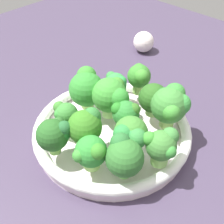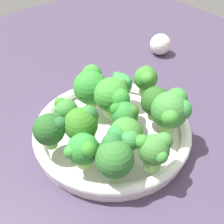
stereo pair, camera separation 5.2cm
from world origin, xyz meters
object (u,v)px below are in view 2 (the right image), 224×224
(broccoli_floret_11, at_px, (155,150))
(broccoli_floret_2, at_px, (146,79))
(broccoli_floret_0, at_px, (114,156))
(broccoli_floret_3, at_px, (83,123))
(broccoli_floret_12, at_px, (121,85))
(broccoli_floret_6, at_px, (125,115))
(broccoli_floret_7, at_px, (51,129))
(broccoli_floret_13, at_px, (83,150))
(garlic_bulb, at_px, (160,44))
(broccoli_floret_5, at_px, (92,85))
(broccoli_floret_1, at_px, (126,135))
(bowl, at_px, (112,131))
(broccoli_floret_8, at_px, (159,102))
(broccoli_floret_9, at_px, (66,111))
(broccoli_floret_10, at_px, (115,97))
(broccoli_floret_4, at_px, (172,110))

(broccoli_floret_11, bearing_deg, broccoli_floret_2, 50.27)
(broccoli_floret_0, xyz_separation_m, broccoli_floret_3, (0.00, 0.08, 0.01))
(broccoli_floret_2, bearing_deg, broccoli_floret_0, -146.40)
(broccoli_floret_2, distance_m, broccoli_floret_12, 0.05)
(broccoli_floret_6, relative_size, broccoli_floret_7, 0.97)
(broccoli_floret_0, bearing_deg, broccoli_floret_13, 121.50)
(broccoli_floret_3, height_order, broccoli_floret_6, broccoli_floret_3)
(broccoli_floret_13, bearing_deg, garlic_bulb, 28.63)
(broccoli_floret_0, height_order, broccoli_floret_2, broccoli_floret_0)
(broccoli_floret_11, bearing_deg, broccoli_floret_0, 153.21)
(broccoli_floret_5, bearing_deg, broccoli_floret_6, -92.38)
(garlic_bulb, bearing_deg, broccoli_floret_1, -144.13)
(broccoli_floret_6, bearing_deg, broccoli_floret_0, -139.91)
(broccoli_floret_2, height_order, broccoli_floret_13, broccoli_floret_2)
(garlic_bulb, bearing_deg, bowl, -150.50)
(bowl, height_order, broccoli_floret_5, broccoli_floret_5)
(broccoli_floret_6, bearing_deg, broccoli_floret_5, 87.62)
(broccoli_floret_1, height_order, broccoli_floret_12, broccoli_floret_1)
(broccoli_floret_0, relative_size, broccoli_floret_11, 1.05)
(broccoli_floret_2, relative_size, broccoli_floret_8, 0.97)
(broccoli_floret_2, xyz_separation_m, broccoli_floret_6, (-0.10, -0.06, -0.00))
(broccoli_floret_7, height_order, broccoli_floret_9, broccoli_floret_7)
(bowl, bearing_deg, broccoli_floret_3, -175.21)
(broccoli_floret_6, height_order, garlic_bulb, broccoli_floret_6)
(broccoli_floret_8, height_order, broccoli_floret_12, broccoli_floret_8)
(broccoli_floret_0, height_order, broccoli_floret_7, broccoli_floret_0)
(broccoli_floret_3, distance_m, broccoli_floret_12, 0.14)
(broccoli_floret_2, relative_size, garlic_bulb, 1.17)
(broccoli_floret_6, bearing_deg, broccoli_floret_13, -170.13)
(broccoli_floret_10, bearing_deg, broccoli_floret_0, -129.29)
(broccoli_floret_0, bearing_deg, broccoli_floret_12, 46.62)
(broccoli_floret_9, relative_size, broccoli_floret_13, 0.97)
(broccoli_floret_11, bearing_deg, broccoli_floret_3, 116.44)
(broccoli_floret_10, xyz_separation_m, broccoli_floret_13, (-0.11, -0.06, -0.01))
(broccoli_floret_10, height_order, broccoli_floret_13, broccoli_floret_10)
(broccoli_floret_12, bearing_deg, broccoli_floret_1, -127.63)
(broccoli_floret_8, bearing_deg, bowl, 153.92)
(broccoli_floret_2, bearing_deg, broccoli_floret_9, 173.33)
(broccoli_floret_0, xyz_separation_m, broccoli_floret_4, (0.13, 0.01, 0.01))
(broccoli_floret_12, bearing_deg, broccoli_floret_6, -127.27)
(broccoli_floret_0, xyz_separation_m, broccoli_floret_8, (0.14, 0.05, 0.00))
(broccoli_floret_9, xyz_separation_m, broccoli_floret_12, (0.13, 0.00, -0.00))
(broccoli_floret_8, bearing_deg, broccoli_floret_6, 171.84)
(broccoli_floret_6, xyz_separation_m, broccoli_floret_13, (-0.10, -0.02, -0.01))
(broccoli_floret_5, bearing_deg, broccoli_floret_4, -67.54)
(broccoli_floret_2, height_order, broccoli_floret_4, broccoli_floret_4)
(broccoli_floret_9, distance_m, broccoli_floret_13, 0.10)
(broccoli_floret_1, distance_m, broccoli_floret_6, 0.05)
(broccoli_floret_8, distance_m, garlic_bulb, 0.31)
(broccoli_floret_5, distance_m, broccoli_floret_7, 0.13)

